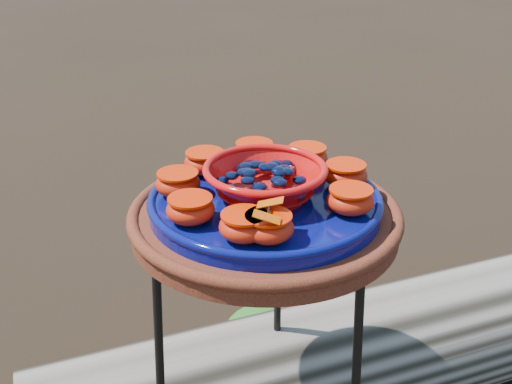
# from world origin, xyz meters

# --- Properties ---
(plant_stand) EXTENTS (0.44, 0.44, 0.70)m
(plant_stand) POSITION_xyz_m (0.00, 0.00, 0.35)
(plant_stand) COLOR black
(plant_stand) RESTS_ON ground
(terracotta_saucer) EXTENTS (0.46, 0.46, 0.04)m
(terracotta_saucer) POSITION_xyz_m (0.00, 0.00, 0.72)
(terracotta_saucer) COLOR #3E0F07
(terracotta_saucer) RESTS_ON plant_stand
(cobalt_plate) EXTENTS (0.40, 0.40, 0.03)m
(cobalt_plate) POSITION_xyz_m (0.00, 0.00, 0.75)
(cobalt_plate) COLOR #000D39
(cobalt_plate) RESTS_ON terracotta_saucer
(red_bowl) EXTENTS (0.20, 0.20, 0.06)m
(red_bowl) POSITION_xyz_m (0.00, 0.00, 0.79)
(red_bowl) COLOR red
(red_bowl) RESTS_ON cobalt_plate
(glass_gems) EXTENTS (0.15, 0.15, 0.03)m
(glass_gems) POSITION_xyz_m (0.00, 0.00, 0.83)
(glass_gems) COLOR black
(glass_gems) RESTS_ON red_bowl
(orange_half_0) EXTENTS (0.08, 0.08, 0.04)m
(orange_half_0) POSITION_xyz_m (0.03, -0.15, 0.79)
(orange_half_0) COLOR #BA1F00
(orange_half_0) RESTS_ON cobalt_plate
(orange_half_1) EXTENTS (0.08, 0.08, 0.04)m
(orange_half_1) POSITION_xyz_m (0.14, -0.03, 0.79)
(orange_half_1) COLOR #BA1F00
(orange_half_1) RESTS_ON cobalt_plate
(orange_half_2) EXTENTS (0.08, 0.08, 0.04)m
(orange_half_2) POSITION_xyz_m (0.13, 0.07, 0.79)
(orange_half_2) COLOR #BA1F00
(orange_half_2) RESTS_ON cobalt_plate
(orange_half_3) EXTENTS (0.08, 0.08, 0.04)m
(orange_half_3) POSITION_xyz_m (0.06, 0.14, 0.79)
(orange_half_3) COLOR #BA1F00
(orange_half_3) RESTS_ON cobalt_plate
(orange_half_4) EXTENTS (0.08, 0.08, 0.04)m
(orange_half_4) POSITION_xyz_m (-0.04, 0.14, 0.79)
(orange_half_4) COLOR #BA1F00
(orange_half_4) RESTS_ON cobalt_plate
(orange_half_5) EXTENTS (0.08, 0.08, 0.04)m
(orange_half_5) POSITION_xyz_m (-0.12, 0.08, 0.79)
(orange_half_5) COLOR #BA1F00
(orange_half_5) RESTS_ON cobalt_plate
(orange_half_6) EXTENTS (0.08, 0.08, 0.04)m
(orange_half_6) POSITION_xyz_m (-0.15, -0.02, 0.79)
(orange_half_6) COLOR #BA1F00
(orange_half_6) RESTS_ON cobalt_plate
(orange_half_7) EXTENTS (0.08, 0.08, 0.04)m
(orange_half_7) POSITION_xyz_m (-0.10, -0.11, 0.79)
(orange_half_7) COLOR #BA1F00
(orange_half_7) RESTS_ON cobalt_plate
(orange_half_8) EXTENTS (0.08, 0.08, 0.04)m
(orange_half_8) POSITION_xyz_m (-0.01, -0.15, 0.79)
(orange_half_8) COLOR #BA1F00
(orange_half_8) RESTS_ON cobalt_plate
(butterfly) EXTENTS (0.09, 0.06, 0.02)m
(butterfly) POSITION_xyz_m (0.03, -0.15, 0.81)
(butterfly) COLOR #CA4703
(butterfly) RESTS_ON orange_half_0
(driftwood_log) EXTENTS (1.74, 1.28, 0.33)m
(driftwood_log) POSITION_xyz_m (0.25, 0.37, 0.16)
(driftwood_log) COLOR black
(driftwood_log) RESTS_ON ground
(foliage_back) EXTENTS (0.28, 0.28, 0.14)m
(foliage_back) POSITION_xyz_m (-0.06, 0.52, 0.07)
(foliage_back) COLOR #255E18
(foliage_back) RESTS_ON ground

